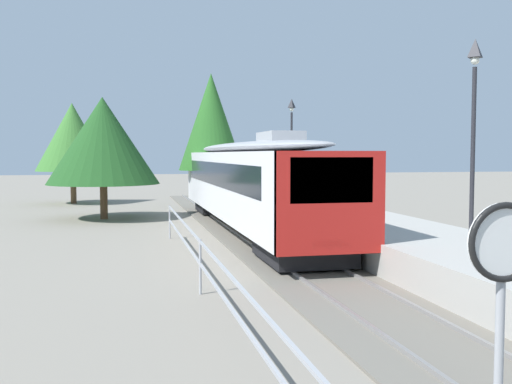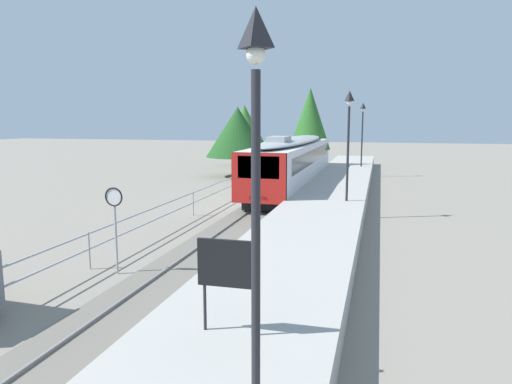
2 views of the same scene
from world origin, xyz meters
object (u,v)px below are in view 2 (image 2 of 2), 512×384
at_px(commuter_train, 293,159).
at_px(speed_limit_sign, 114,209).
at_px(platform_lamp_far_end, 363,122).
at_px(platform_lamp_near_end, 256,141).
at_px(platform_notice_board, 229,267).
at_px(platform_lamp_mid_platform, 349,125).

distance_m(commuter_train, speed_limit_sign, 19.52).
height_order(commuter_train, platform_lamp_far_end, platform_lamp_far_end).
relative_size(commuter_train, speed_limit_sign, 6.98).
relative_size(platform_lamp_near_end, platform_notice_board, 2.97).
bearing_deg(platform_notice_board, platform_lamp_mid_platform, 85.81).
bearing_deg(commuter_train, platform_notice_board, -82.57).
bearing_deg(platform_notice_board, speed_limit_sign, 137.32).
height_order(platform_notice_board, speed_limit_sign, speed_limit_sign).
distance_m(commuter_train, platform_notice_board, 24.54).
relative_size(platform_lamp_mid_platform, platform_notice_board, 2.97).
distance_m(platform_lamp_mid_platform, platform_notice_board, 15.64).
relative_size(commuter_train, platform_lamp_near_end, 3.66).
distance_m(platform_lamp_near_end, platform_lamp_far_end, 35.45).
distance_m(platform_lamp_mid_platform, speed_limit_sign, 12.57).
bearing_deg(commuter_train, platform_lamp_mid_platform, -64.25).
bearing_deg(speed_limit_sign, platform_lamp_far_end, 77.07).
xyz_separation_m(platform_notice_board, speed_limit_sign, (-5.35, 4.93, -0.06)).
distance_m(commuter_train, platform_lamp_near_end, 27.10).
distance_m(platform_lamp_near_end, platform_lamp_mid_platform, 17.72).
distance_m(platform_lamp_far_end, speed_limit_sign, 29.04).
distance_m(platform_lamp_near_end, platform_notice_board, 3.54).
height_order(commuter_train, platform_notice_board, commuter_train).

